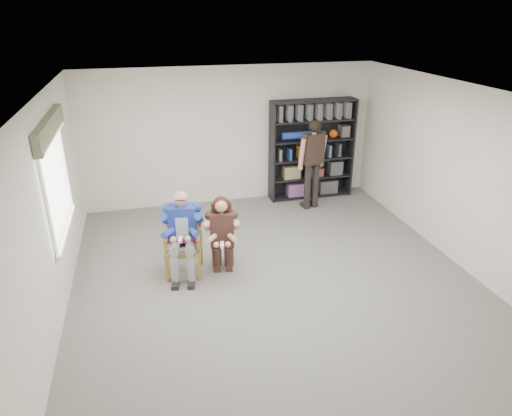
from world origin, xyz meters
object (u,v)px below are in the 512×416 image
object	(u,v)px
kneeling_woman	(222,236)
bookshelf	(312,150)
seated_man	(183,234)
standing_man	(312,165)
armchair	(184,243)

from	to	relation	value
kneeling_woman	bookshelf	size ratio (longest dim) A/B	0.59
seated_man	standing_man	distance (m)	3.41
armchair	kneeling_woman	distance (m)	0.60
standing_man	seated_man	bearing A→B (deg)	-159.62
seated_man	kneeling_woman	world-z (taller)	seated_man
armchair	bookshelf	world-z (taller)	bookshelf
kneeling_woman	armchair	bearing A→B (deg)	178.83
standing_man	bookshelf	bearing A→B (deg)	56.94
kneeling_woman	standing_man	distance (m)	3.04
seated_man	kneeling_woman	bearing A→B (deg)	-1.17
kneeling_woman	bookshelf	bearing A→B (deg)	58.15
armchair	seated_man	size ratio (longest dim) A/B	0.77
armchair	seated_man	bearing A→B (deg)	0.00
armchair	kneeling_woman	xyz separation A→B (m)	(0.58, -0.12, 0.10)
armchair	bookshelf	xyz separation A→B (m)	(3.00, 2.54, 0.53)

